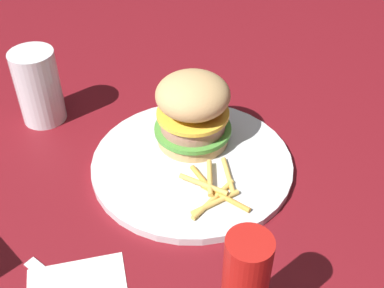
{
  "coord_description": "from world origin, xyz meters",
  "views": [
    {
      "loc": [
        0.17,
        0.5,
        0.47
      ],
      "look_at": [
        0.03,
        0.01,
        0.04
      ],
      "focal_mm": 45.01,
      "sensor_mm": 36.0,
      "label": 1
    }
  ],
  "objects_px": {
    "sandwich": "(193,110)",
    "drink_glass": "(39,90)",
    "plate": "(192,163)",
    "fries_pile": "(214,189)"
  },
  "relations": [
    {
      "from": "sandwich",
      "to": "drink_glass",
      "type": "xyz_separation_m",
      "value": [
        0.21,
        -0.14,
        -0.01
      ]
    },
    {
      "from": "plate",
      "to": "drink_glass",
      "type": "relative_size",
      "value": 2.39
    },
    {
      "from": "drink_glass",
      "to": "sandwich",
      "type": "bearing_deg",
      "value": 147.23
    },
    {
      "from": "plate",
      "to": "drink_glass",
      "type": "xyz_separation_m",
      "value": [
        0.2,
        -0.18,
        0.05
      ]
    },
    {
      "from": "fries_pile",
      "to": "sandwich",
      "type": "bearing_deg",
      "value": -91.52
    },
    {
      "from": "plate",
      "to": "fries_pile",
      "type": "relative_size",
      "value": 2.73
    },
    {
      "from": "sandwich",
      "to": "drink_glass",
      "type": "height_order",
      "value": "sandwich"
    },
    {
      "from": "plate",
      "to": "sandwich",
      "type": "distance_m",
      "value": 0.08
    },
    {
      "from": "sandwich",
      "to": "plate",
      "type": "bearing_deg",
      "value": 72.28
    },
    {
      "from": "drink_glass",
      "to": "fries_pile",
      "type": "bearing_deg",
      "value": 129.97
    }
  ]
}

